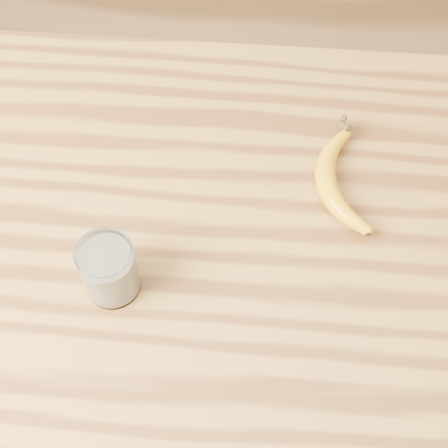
{
  "coord_description": "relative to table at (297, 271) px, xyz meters",
  "views": [
    {
      "loc": [
        -0.08,
        -0.49,
        1.71
      ],
      "look_at": [
        -0.12,
        -0.01,
        0.93
      ],
      "focal_mm": 50.0,
      "sensor_mm": 36.0,
      "label": 1
    }
  ],
  "objects": [
    {
      "name": "banana",
      "position": [
        0.03,
        0.08,
        0.15
      ],
      "size": [
        0.14,
        0.29,
        0.03
      ],
      "primitive_type": null,
      "rotation": [
        0.0,
        0.0,
        0.16
      ],
      "color": "orange",
      "rests_on": "table"
    },
    {
      "name": "smoothie_glass",
      "position": [
        -0.27,
        -0.11,
        0.18
      ],
      "size": [
        0.08,
        0.08,
        0.1
      ],
      "color": "white",
      "rests_on": "table"
    },
    {
      "name": "table",
      "position": [
        0.0,
        0.0,
        0.0
      ],
      "size": [
        1.2,
        0.8,
        0.9
      ],
      "color": "olive",
      "rests_on": "ground"
    }
  ]
}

